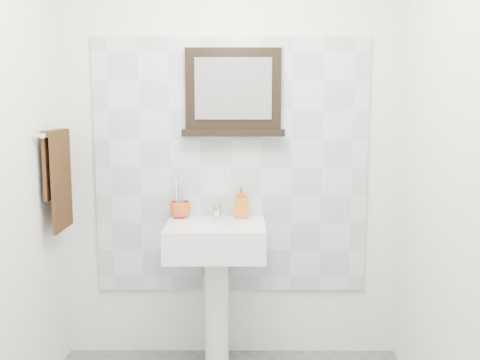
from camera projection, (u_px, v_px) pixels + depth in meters
name	position (u px, v px, depth m)	size (l,w,h in m)	color
back_wall	(231.00, 150.00, 3.30)	(2.00, 0.01, 2.50)	silver
front_wall	(210.00, 248.00, 1.13)	(2.00, 0.01, 2.50)	silver
right_wall	(479.00, 175.00, 2.21)	(0.01, 2.20, 2.50)	silver
splashback	(231.00, 167.00, 3.31)	(1.60, 0.02, 1.50)	#B6C0C6
pedestal_sink	(216.00, 255.00, 3.16)	(0.55, 0.44, 0.96)	white
toothbrush_cup	(180.00, 210.00, 3.27)	(0.12, 0.12, 0.10)	#CC4818
toothbrushes	(179.00, 197.00, 3.26)	(0.05, 0.04, 0.21)	white
soap_dispenser	(241.00, 202.00, 3.26)	(0.08, 0.09, 0.18)	#BE4216
framed_mirror	(233.00, 95.00, 3.22)	(0.59, 0.11, 0.50)	black
towel_bar	(55.00, 133.00, 3.03)	(0.07, 0.40, 0.03)	silver
hand_towel	(58.00, 172.00, 3.06)	(0.06, 0.30, 0.55)	black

